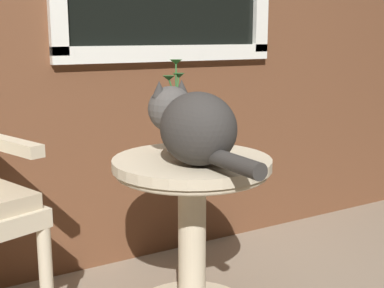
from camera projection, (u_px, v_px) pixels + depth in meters
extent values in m
cube|color=silver|center=(170.00, 53.00, 2.32)|extent=(1.06, 0.03, 0.07)
cylinder|color=beige|center=(192.00, 240.00, 1.87)|extent=(0.10, 0.10, 0.53)
cylinder|color=beige|center=(192.00, 163.00, 1.81)|extent=(0.55, 0.55, 0.03)
torus|color=beige|center=(192.00, 171.00, 1.82)|extent=(0.53, 0.53, 0.02)
cube|color=beige|center=(1.00, 142.00, 1.74)|extent=(0.18, 0.44, 0.04)
ellipsoid|color=#33302D|center=(198.00, 129.00, 1.70)|extent=(0.24, 0.28, 0.24)
sphere|color=#494643|center=(171.00, 109.00, 1.84)|extent=(0.16, 0.16, 0.16)
cone|color=#33302D|center=(182.00, 88.00, 1.85)|extent=(0.05, 0.05, 0.06)
cone|color=#33302D|center=(159.00, 89.00, 1.80)|extent=(0.05, 0.05, 0.06)
cylinder|color=#33302D|center=(234.00, 163.00, 1.55)|extent=(0.05, 0.25, 0.05)
cylinder|color=#99999E|center=(176.00, 149.00, 1.92)|extent=(0.07, 0.07, 0.01)
ellipsoid|color=#99999E|center=(176.00, 132.00, 1.91)|extent=(0.11, 0.11, 0.11)
cylinder|color=#99999E|center=(176.00, 111.00, 1.89)|extent=(0.06, 0.06, 0.07)
torus|color=#99999E|center=(176.00, 101.00, 1.89)|extent=(0.08, 0.08, 0.01)
cylinder|color=#2D662D|center=(177.00, 89.00, 1.89)|extent=(0.03, 0.02, 0.09)
cone|color=#2D662D|center=(179.00, 76.00, 1.90)|extent=(0.04, 0.04, 0.02)
cylinder|color=#2D662D|center=(172.00, 90.00, 1.88)|extent=(0.02, 0.03, 0.08)
cone|color=#2D662D|center=(169.00, 78.00, 1.88)|extent=(0.04, 0.04, 0.02)
cylinder|color=#2D662D|center=(176.00, 82.00, 1.88)|extent=(0.02, 0.03, 0.14)
cone|color=#2D662D|center=(176.00, 62.00, 1.88)|extent=(0.04, 0.04, 0.02)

